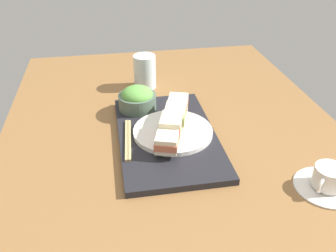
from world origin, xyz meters
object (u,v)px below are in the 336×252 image
at_px(sandwich_inner_far, 171,126).
at_px(drinking_glass, 145,72).
at_px(sandwich_plate, 173,131).
at_px(sandwich_farmost, 167,141).
at_px(chopsticks_pair, 128,139).
at_px(coffee_cup, 328,180).
at_px(sandwich_inner_near, 175,116).
at_px(salad_bowl, 137,99).
at_px(sandwich_nearmost, 178,106).

xyz_separation_m(sandwich_inner_far, drinking_glass, (-0.38, -0.03, -0.00)).
distance_m(sandwich_plate, drinking_glass, 0.36).
height_order(sandwich_farmost, chopsticks_pair, sandwich_farmost).
relative_size(sandwich_inner_far, coffee_cup, 0.60).
relative_size(sandwich_inner_near, sandwich_farmost, 1.00).
bearing_deg(coffee_cup, sandwich_inner_near, -133.86).
distance_m(sandwich_plate, sandwich_inner_near, 0.05).
bearing_deg(sandwich_inner_near, sandwich_plate, -19.99).
distance_m(sandwich_inner_near, coffee_cup, 0.43).
xyz_separation_m(sandwich_farmost, coffee_cup, (0.18, 0.35, -0.03)).
distance_m(coffee_cup, drinking_glass, 0.71).
bearing_deg(sandwich_inner_far, salad_bowl, -159.27).
height_order(sandwich_farmost, drinking_glass, drinking_glass).
relative_size(sandwich_farmost, drinking_glass, 0.78).
bearing_deg(salad_bowl, sandwich_nearmost, 54.89).
relative_size(coffee_cup, drinking_glass, 1.25).
relative_size(sandwich_nearmost, sandwich_farmost, 1.00).
xyz_separation_m(sandwich_inner_near, drinking_glass, (-0.32, -0.05, 0.00)).
distance_m(sandwich_inner_far, salad_bowl, 0.20).
xyz_separation_m(sandwich_plate, sandwich_nearmost, (-0.08, 0.03, 0.03)).
xyz_separation_m(salad_bowl, drinking_glass, (-0.19, 0.05, 0.01)).
xyz_separation_m(sandwich_farmost, drinking_glass, (-0.44, -0.01, 0.01)).
distance_m(sandwich_nearmost, coffee_cup, 0.45).
bearing_deg(coffee_cup, sandwich_inner_far, -126.13).
relative_size(chopsticks_pair, drinking_glass, 1.63).
distance_m(sandwich_plate, chopsticks_pair, 0.13).
bearing_deg(salad_bowl, sandwich_inner_far, 20.73).
xyz_separation_m(sandwich_nearmost, chopsticks_pair, (0.10, -0.16, -0.04)).
height_order(sandwich_nearmost, salad_bowl, salad_bowl).
bearing_deg(drinking_glass, coffee_cup, 29.64).
distance_m(sandwich_inner_near, chopsticks_pair, 0.15).
distance_m(chopsticks_pair, drinking_glass, 0.38).
bearing_deg(sandwich_nearmost, salad_bowl, -125.11).
height_order(sandwich_inner_near, sandwich_inner_far, sandwich_inner_far).
height_order(sandwich_inner_far, coffee_cup, sandwich_inner_far).
bearing_deg(sandwich_farmost, sandwich_plate, 160.01).
bearing_deg(coffee_cup, chopsticks_pair, -119.76).
relative_size(sandwich_plate, sandwich_inner_near, 2.40).
relative_size(sandwich_nearmost, coffee_cup, 0.62).
relative_size(sandwich_inner_far, sandwich_farmost, 0.96).
xyz_separation_m(sandwich_plate, coffee_cup, (0.27, 0.32, -0.00)).
relative_size(sandwich_plate, sandwich_inner_far, 2.48).
distance_m(sandwich_inner_near, salad_bowl, 0.16).
height_order(sandwich_inner_far, chopsticks_pair, sandwich_inner_far).
xyz_separation_m(sandwich_inner_far, salad_bowl, (-0.19, -0.07, -0.01)).
distance_m(sandwich_inner_near, sandwich_farmost, 0.12).
xyz_separation_m(sandwich_inner_near, sandwich_farmost, (0.11, -0.04, -0.01)).
bearing_deg(drinking_glass, salad_bowl, -13.75).
relative_size(sandwich_nearmost, sandwich_inner_far, 1.03).
bearing_deg(sandwich_farmost, coffee_cup, 62.24).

